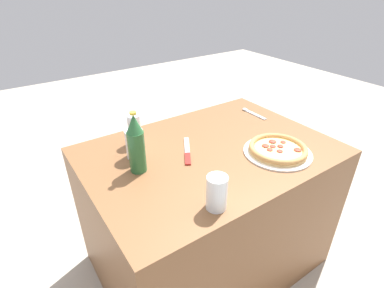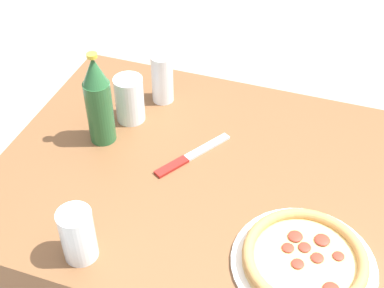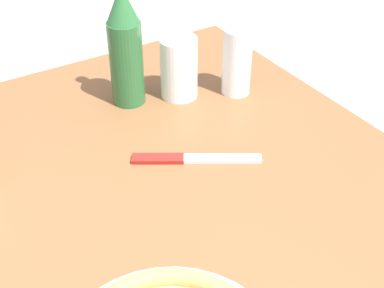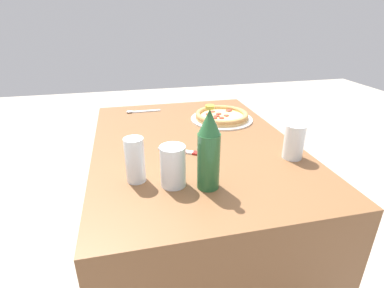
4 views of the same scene
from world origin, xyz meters
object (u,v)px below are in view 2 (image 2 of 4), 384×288
object	(u,v)px
pizza_salami	(305,260)
knife	(190,157)
beer_bottle	(98,101)
glass_red_wine	(130,101)
glass_cola	(78,236)
glass_lemonade	(162,81)

from	to	relation	value
pizza_salami	knife	size ratio (longest dim) A/B	1.44
knife	pizza_salami	bearing A→B (deg)	-35.19
beer_bottle	knife	world-z (taller)	beer_bottle
beer_bottle	knife	xyz separation A→B (m)	(0.25, 0.00, -0.12)
knife	beer_bottle	bearing A→B (deg)	-179.45
glass_red_wine	glass_cola	bearing A→B (deg)	-79.16
pizza_salami	beer_bottle	xyz separation A→B (m)	(-0.59, 0.24, 0.11)
pizza_salami	glass_lemonade	size ratio (longest dim) A/B	2.08
glass_cola	glass_red_wine	world-z (taller)	glass_red_wine
glass_cola	knife	xyz separation A→B (m)	(0.12, 0.37, -0.06)
glass_lemonade	glass_red_wine	world-z (taller)	glass_lemonade
glass_cola	beer_bottle	xyz separation A→B (m)	(-0.13, 0.36, 0.06)
pizza_salami	glass_red_wine	size ratio (longest dim) A/B	2.32
glass_cola	knife	bearing A→B (deg)	71.71
glass_lemonade	knife	bearing A→B (deg)	-53.66
glass_cola	knife	world-z (taller)	glass_cola
pizza_salami	glass_red_wine	distance (m)	0.65
pizza_salami	glass_cola	xyz separation A→B (m)	(-0.46, -0.13, 0.04)
glass_lemonade	beer_bottle	bearing A→B (deg)	-112.30
glass_lemonade	glass_red_wine	distance (m)	0.12
pizza_salami	knife	bearing A→B (deg)	144.81
glass_lemonade	beer_bottle	distance (m)	0.24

